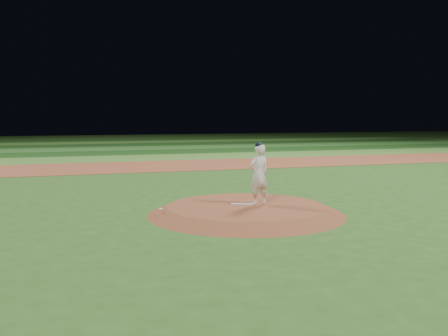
# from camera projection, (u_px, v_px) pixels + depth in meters

# --- Properties ---
(ground) EXTENTS (120.00, 120.00, 0.00)m
(ground) POSITION_uv_depth(u_px,v_px,m) (246.00, 214.00, 13.94)
(ground) COLOR #2B5A1D
(ground) RESTS_ON ground
(infield_dirt_band) EXTENTS (70.00, 6.00, 0.02)m
(infield_dirt_band) POSITION_uv_depth(u_px,v_px,m) (157.00, 166.00, 27.19)
(infield_dirt_band) COLOR brown
(infield_dirt_band) RESTS_ON ground
(outfield_stripe_0) EXTENTS (70.00, 5.00, 0.02)m
(outfield_stripe_0) POSITION_uv_depth(u_px,v_px,m) (141.00, 158.00, 32.39)
(outfield_stripe_0) COLOR #457D2D
(outfield_stripe_0) RESTS_ON ground
(outfield_stripe_1) EXTENTS (70.00, 5.00, 0.02)m
(outfield_stripe_1) POSITION_uv_depth(u_px,v_px,m) (131.00, 153.00, 37.12)
(outfield_stripe_1) COLOR #184315
(outfield_stripe_1) RESTS_ON ground
(outfield_stripe_2) EXTENTS (70.00, 5.00, 0.02)m
(outfield_stripe_2) POSITION_uv_depth(u_px,v_px,m) (124.00, 148.00, 41.86)
(outfield_stripe_2) COLOR #2F6C27
(outfield_stripe_2) RESTS_ON ground
(outfield_stripe_3) EXTENTS (70.00, 5.00, 0.02)m
(outfield_stripe_3) POSITION_uv_depth(u_px,v_px,m) (117.00, 145.00, 46.59)
(outfield_stripe_3) COLOR #183F14
(outfield_stripe_3) RESTS_ON ground
(outfield_stripe_4) EXTENTS (70.00, 5.00, 0.02)m
(outfield_stripe_4) POSITION_uv_depth(u_px,v_px,m) (112.00, 142.00, 51.32)
(outfield_stripe_4) COLOR #3F762A
(outfield_stripe_4) RESTS_ON ground
(outfield_stripe_5) EXTENTS (70.00, 5.00, 0.02)m
(outfield_stripe_5) POSITION_uv_depth(u_px,v_px,m) (108.00, 140.00, 56.05)
(outfield_stripe_5) COLOR #1F4F19
(outfield_stripe_5) RESTS_ON ground
(pitchers_mound) EXTENTS (5.50, 5.50, 0.25)m
(pitchers_mound) POSITION_uv_depth(u_px,v_px,m) (246.00, 210.00, 13.92)
(pitchers_mound) COLOR brown
(pitchers_mound) RESTS_ON ground
(pitching_rubber) EXTENTS (0.63, 0.40, 0.03)m
(pitching_rubber) POSITION_uv_depth(u_px,v_px,m) (242.00, 204.00, 14.02)
(pitching_rubber) COLOR silver
(pitching_rubber) RESTS_ON pitchers_mound
(rosin_bag) EXTENTS (0.11, 0.11, 0.06)m
(rosin_bag) POSITION_uv_depth(u_px,v_px,m) (161.00, 209.00, 13.20)
(rosin_bag) COLOR white
(rosin_bag) RESTS_ON pitchers_mound
(pitcher_on_mound) EXTENTS (0.70, 0.54, 1.75)m
(pitcher_on_mound) POSITION_uv_depth(u_px,v_px,m) (259.00, 174.00, 13.94)
(pitcher_on_mound) COLOR white
(pitcher_on_mound) RESTS_ON pitchers_mound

